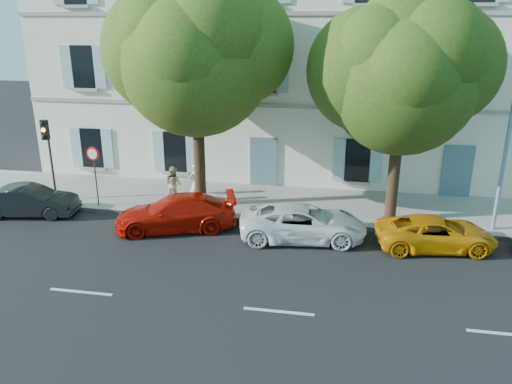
% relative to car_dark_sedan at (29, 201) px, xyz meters
% --- Properties ---
extents(ground, '(90.00, 90.00, 0.00)m').
position_rel_car_dark_sedan_xyz_m(ground, '(11.17, -1.39, -0.64)').
color(ground, black).
extents(sidewalk, '(36.00, 4.50, 0.15)m').
position_rel_car_dark_sedan_xyz_m(sidewalk, '(11.17, 3.06, -0.56)').
color(sidewalk, '#A09E96').
rests_on(sidewalk, ground).
extents(kerb, '(36.00, 0.16, 0.16)m').
position_rel_car_dark_sedan_xyz_m(kerb, '(11.17, 0.89, -0.56)').
color(kerb, '#9E998E').
rests_on(kerb, ground).
extents(building, '(28.00, 7.00, 12.00)m').
position_rel_car_dark_sedan_xyz_m(building, '(11.17, 8.81, 5.36)').
color(building, white).
rests_on(building, ground).
extents(car_dark_sedan, '(4.04, 1.96, 1.28)m').
position_rel_car_dark_sedan_xyz_m(car_dark_sedan, '(0.00, 0.00, 0.00)').
color(car_dark_sedan, black).
rests_on(car_dark_sedan, ground).
extents(car_red_coupe, '(4.99, 3.22, 1.35)m').
position_rel_car_dark_sedan_xyz_m(car_red_coupe, '(6.44, -0.29, 0.03)').
color(car_red_coupe, '#BD1105').
rests_on(car_red_coupe, ground).
extents(car_white_coupe, '(4.86, 2.64, 1.29)m').
position_rel_car_dark_sedan_xyz_m(car_white_coupe, '(11.38, -0.34, 0.01)').
color(car_white_coupe, white).
rests_on(car_white_coupe, ground).
extents(car_yellow_supercar, '(4.40, 2.50, 1.16)m').
position_rel_car_dark_sedan_xyz_m(car_yellow_supercar, '(16.09, -0.31, -0.06)').
color(car_yellow_supercar, orange).
rests_on(car_yellow_supercar, ground).
extents(tree_left, '(6.09, 6.09, 9.44)m').
position_rel_car_dark_sedan_xyz_m(tree_left, '(6.75, 2.12, 5.59)').
color(tree_left, '#3A2819').
rests_on(tree_left, sidewalk).
extents(tree_right, '(5.53, 5.53, 8.52)m').
position_rel_car_dark_sedan_xyz_m(tree_right, '(14.69, 1.88, 4.98)').
color(tree_right, '#3A2819').
rests_on(tree_right, sidewalk).
extents(traffic_light, '(0.28, 0.41, 3.60)m').
position_rel_car_dark_sedan_xyz_m(traffic_light, '(0.19, 1.52, 2.12)').
color(traffic_light, '#383A3D').
rests_on(traffic_light, sidewalk).
extents(road_sign, '(0.60, 0.11, 2.60)m').
position_rel_car_dark_sedan_xyz_m(road_sign, '(2.39, 1.25, 1.38)').
color(road_sign, '#383A3D').
rests_on(road_sign, sidewalk).
extents(street_lamp, '(0.29, 1.60, 7.48)m').
position_rel_car_dark_sedan_xyz_m(street_lamp, '(18.51, 1.37, 3.75)').
color(street_lamp, '#7293BF').
rests_on(street_lamp, sidewalk).
extents(pedestrian_a, '(0.80, 0.74, 1.83)m').
position_rel_car_dark_sedan_xyz_m(pedestrian_a, '(6.55, 2.19, 0.43)').
color(pedestrian_a, silver).
rests_on(pedestrian_a, sidewalk).
extents(pedestrian_b, '(0.96, 0.89, 1.59)m').
position_rel_car_dark_sedan_xyz_m(pedestrian_b, '(5.47, 2.31, 0.31)').
color(pedestrian_b, tan).
rests_on(pedestrian_b, sidewalk).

